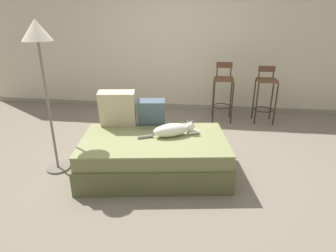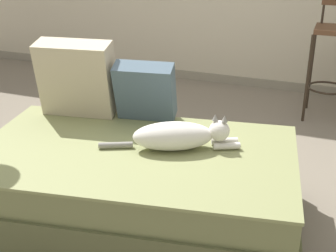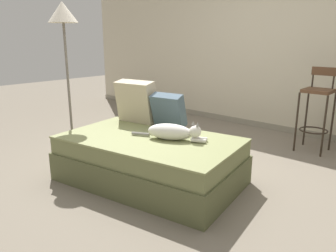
{
  "view_description": "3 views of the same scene",
  "coord_description": "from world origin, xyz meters",
  "px_view_note": "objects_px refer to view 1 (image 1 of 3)",
  "views": [
    {
      "loc": [
        0.56,
        -3.33,
        1.76
      ],
      "look_at": [
        0.15,
        -0.3,
        0.57
      ],
      "focal_mm": 30.0,
      "sensor_mm": 36.0,
      "label": 1
    },
    {
      "loc": [
        0.94,
        -2.39,
        1.54
      ],
      "look_at": [
        0.15,
        -0.3,
        0.57
      ],
      "focal_mm": 50.0,
      "sensor_mm": 36.0,
      "label": 2
    },
    {
      "loc": [
        2.11,
        -2.51,
        1.36
      ],
      "look_at": [
        0.15,
        -0.3,
        0.57
      ],
      "focal_mm": 35.0,
      "sensor_mm": 36.0,
      "label": 3
    }
  ],
  "objects_px": {
    "bar_stool_near_window": "(223,88)",
    "floor_lamp": "(39,46)",
    "throw_pillow_middle": "(151,112)",
    "bar_stool_by_doorway": "(266,90)",
    "couch": "(154,155)",
    "throw_pillow_corner": "(118,108)",
    "cat": "(173,130)"
  },
  "relations": [
    {
      "from": "bar_stool_near_window",
      "to": "floor_lamp",
      "type": "height_order",
      "value": "floor_lamp"
    },
    {
      "from": "throw_pillow_middle",
      "to": "bar_stool_by_doorway",
      "type": "height_order",
      "value": "bar_stool_by_doorway"
    },
    {
      "from": "throw_pillow_middle",
      "to": "bar_stool_near_window",
      "type": "bearing_deg",
      "value": 58.74
    },
    {
      "from": "throw_pillow_middle",
      "to": "bar_stool_near_window",
      "type": "height_order",
      "value": "bar_stool_near_window"
    },
    {
      "from": "throw_pillow_middle",
      "to": "bar_stool_by_doorway",
      "type": "xyz_separation_m",
      "value": [
        1.71,
        1.62,
        -0.05
      ]
    },
    {
      "from": "couch",
      "to": "bar_stool_near_window",
      "type": "xyz_separation_m",
      "value": [
        0.88,
        2.01,
        0.36
      ]
    },
    {
      "from": "couch",
      "to": "floor_lamp",
      "type": "bearing_deg",
      "value": -175.98
    },
    {
      "from": "throw_pillow_middle",
      "to": "throw_pillow_corner",
      "type": "bearing_deg",
      "value": -171.22
    },
    {
      "from": "couch",
      "to": "floor_lamp",
      "type": "height_order",
      "value": "floor_lamp"
    },
    {
      "from": "throw_pillow_middle",
      "to": "couch",
      "type": "bearing_deg",
      "value": -75.24
    },
    {
      "from": "couch",
      "to": "cat",
      "type": "relative_size",
      "value": 2.58
    },
    {
      "from": "throw_pillow_corner",
      "to": "floor_lamp",
      "type": "xyz_separation_m",
      "value": [
        -0.68,
        -0.41,
        0.79
      ]
    },
    {
      "from": "throw_pillow_corner",
      "to": "couch",
      "type": "bearing_deg",
      "value": -32.16
    },
    {
      "from": "throw_pillow_corner",
      "to": "bar_stool_near_window",
      "type": "bearing_deg",
      "value": 50.19
    },
    {
      "from": "cat",
      "to": "floor_lamp",
      "type": "relative_size",
      "value": 0.41
    },
    {
      "from": "throw_pillow_corner",
      "to": "floor_lamp",
      "type": "relative_size",
      "value": 0.27
    },
    {
      "from": "cat",
      "to": "floor_lamp",
      "type": "xyz_separation_m",
      "value": [
        -1.41,
        -0.18,
        0.95
      ]
    },
    {
      "from": "throw_pillow_corner",
      "to": "bar_stool_by_doorway",
      "type": "height_order",
      "value": "bar_stool_by_doorway"
    },
    {
      "from": "throw_pillow_corner",
      "to": "cat",
      "type": "height_order",
      "value": "throw_pillow_corner"
    },
    {
      "from": "couch",
      "to": "throw_pillow_middle",
      "type": "height_order",
      "value": "throw_pillow_middle"
    },
    {
      "from": "cat",
      "to": "floor_lamp",
      "type": "distance_m",
      "value": 1.71
    },
    {
      "from": "bar_stool_by_doorway",
      "to": "floor_lamp",
      "type": "relative_size",
      "value": 0.56
    },
    {
      "from": "cat",
      "to": "bar_stool_by_doorway",
      "type": "height_order",
      "value": "bar_stool_by_doorway"
    },
    {
      "from": "cat",
      "to": "bar_stool_by_doorway",
      "type": "xyz_separation_m",
      "value": [
        1.39,
        1.91,
        0.05
      ]
    },
    {
      "from": "cat",
      "to": "bar_stool_near_window",
      "type": "height_order",
      "value": "bar_stool_near_window"
    },
    {
      "from": "couch",
      "to": "throw_pillow_corner",
      "type": "distance_m",
      "value": 0.77
    },
    {
      "from": "bar_stool_near_window",
      "to": "floor_lamp",
      "type": "xyz_separation_m",
      "value": [
        -2.08,
        -2.1,
        0.89
      ]
    },
    {
      "from": "throw_pillow_middle",
      "to": "bar_stool_by_doorway",
      "type": "distance_m",
      "value": 2.35
    },
    {
      "from": "throw_pillow_corner",
      "to": "cat",
      "type": "bearing_deg",
      "value": -17.54
    },
    {
      "from": "throw_pillow_middle",
      "to": "bar_stool_by_doorway",
      "type": "bearing_deg",
      "value": 43.42
    },
    {
      "from": "cat",
      "to": "floor_lamp",
      "type": "height_order",
      "value": "floor_lamp"
    },
    {
      "from": "cat",
      "to": "bar_stool_by_doorway",
      "type": "bearing_deg",
      "value": 53.97
    }
  ]
}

